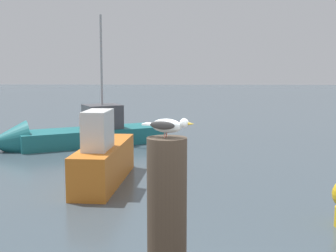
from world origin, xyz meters
The scene contains 4 objects.
mooring_post centered at (-0.33, -0.27, 1.82)m, with size 0.29×0.29×1.02m, color #382D23.
seagull centered at (-0.32, -0.28, 2.43)m, with size 0.38×0.21×0.14m.
boat_orange centered at (-2.10, 7.58, 0.60)m, with size 1.04×4.11×1.81m.
boat_teal centered at (-4.19, 12.34, 0.40)m, with size 6.07×4.21×4.90m.
Camera 1 is at (-0.21, -3.57, 2.86)m, focal length 50.23 mm.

